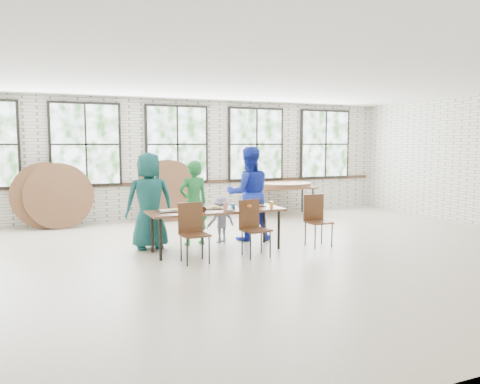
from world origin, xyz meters
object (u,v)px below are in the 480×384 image
Objects in this scene: chair_near_right at (253,223)px; storage_table at (282,189)px; chair_near_left at (193,227)px; dining_table at (217,212)px.

chair_near_right is 0.52× the size of storage_table.
storage_table is (3.67, 3.80, 0.13)m from chair_near_left.
dining_table is 4.46m from storage_table.
dining_table and storage_table have the same top height.
chair_near_right is at bearing -52.41° from dining_table.
chair_near_left is 0.52× the size of storage_table.
storage_table is at bearing 42.67° from chair_near_left.
chair_near_left is at bearing 166.00° from chair_near_right.
dining_table is at bearing 114.49° from chair_near_right.
chair_near_right is 4.63m from storage_table.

